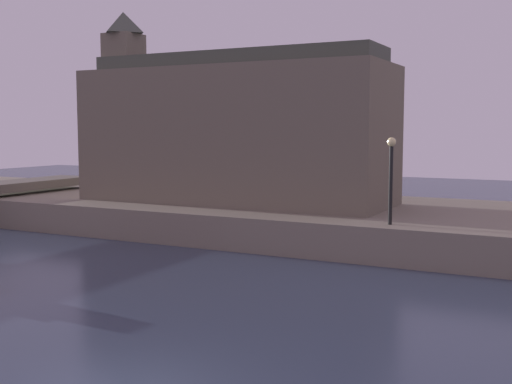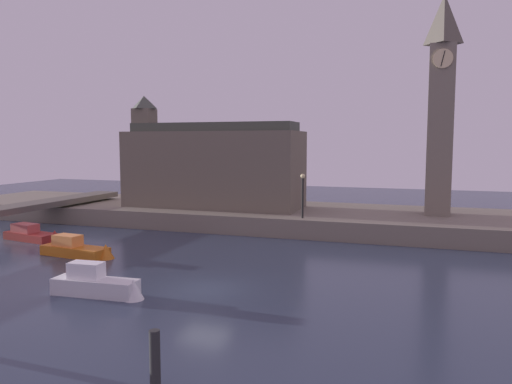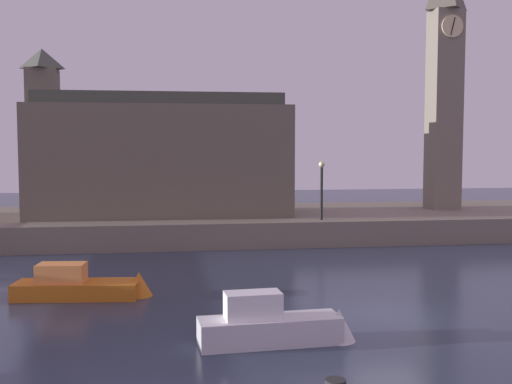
# 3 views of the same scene
# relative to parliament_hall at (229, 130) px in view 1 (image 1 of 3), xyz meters

# --- Properties ---
(far_embankment) EXTENTS (70.00, 12.00, 1.50)m
(far_embankment) POSITION_rel_parliament_hall_xyz_m (8.28, 0.71, -4.49)
(far_embankment) COLOR slate
(far_embankment) RESTS_ON ground
(parliament_hall) EXTENTS (16.13, 5.76, 10.27)m
(parliament_hall) POSITION_rel_parliament_hall_xyz_m (0.00, 0.00, 0.00)
(parliament_hall) COLOR #6B6051
(parliament_hall) RESTS_ON far_embankment
(streetlamp) EXTENTS (0.36, 0.36, 3.46)m
(streetlamp) POSITION_rel_parliament_hall_xyz_m (9.69, -4.18, -1.55)
(streetlamp) COLOR black
(streetlamp) RESTS_ON far_embankment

